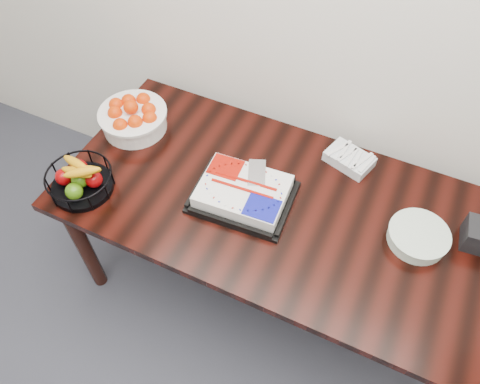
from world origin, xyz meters
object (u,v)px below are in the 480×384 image
at_px(tangerine_bowl, 132,114).
at_px(plate_stack, 418,237).
at_px(fruit_basket, 80,180).
at_px(table, 272,213).
at_px(cake_tray, 243,193).

relative_size(tangerine_bowl, plate_stack, 1.34).
relative_size(tangerine_bowl, fruit_basket, 1.15).
xyz_separation_m(table, cake_tray, (-0.12, -0.04, 0.12)).
distance_m(table, fruit_basket, 0.82).
bearing_deg(tangerine_bowl, table, -8.98).
height_order(cake_tray, tangerine_bowl, tangerine_bowl).
bearing_deg(table, cake_tray, -159.96).
bearing_deg(table, plate_stack, 5.80).
relative_size(table, fruit_basket, 6.53).
height_order(tangerine_bowl, fruit_basket, tangerine_bowl).
xyz_separation_m(cake_tray, plate_stack, (0.70, 0.10, -0.01)).
xyz_separation_m(fruit_basket, plate_stack, (1.33, 0.35, -0.03)).
height_order(tangerine_bowl, plate_stack, tangerine_bowl).
bearing_deg(cake_tray, tangerine_bowl, 165.64).
distance_m(tangerine_bowl, plate_stack, 1.34).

